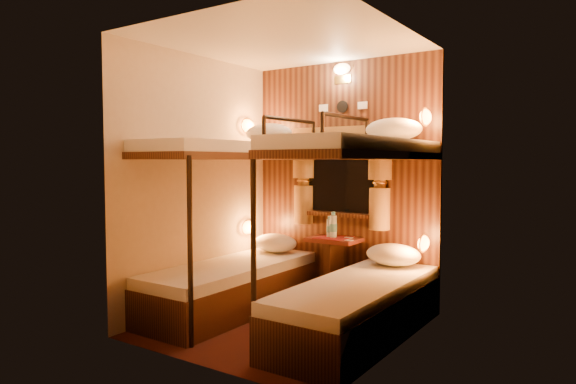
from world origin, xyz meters
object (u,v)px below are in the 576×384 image
Objects in this scene: table at (334,261)px; bottle_right at (333,226)px; bunk_left at (232,252)px; bottle_left at (329,228)px; bunk_right at (358,268)px.

table is 2.54× the size of bottle_right.
bunk_left is 7.37× the size of bottle_right.
table is at bearing -14.54° from bottle_left.
bunk_left and bunk_right have the same top height.
bunk_right is at bearing -48.43° from bottle_left.
bunk_left is 1.01m from bottle_left.
bottle_right is at bearing -12.66° from bottle_left.
bottle_right is (-0.66, 0.79, 0.20)m from bunk_right.
bottle_left is at bearing 167.34° from bottle_right.
bunk_right is 2.90× the size of table.
bottle_left is (0.59, 0.80, 0.18)m from bunk_left.
table is at bearing -23.86° from bottle_right.
bottle_right is (0.64, 0.79, 0.20)m from bunk_left.
bottle_left is (-0.71, 0.80, 0.18)m from bunk_right.
table is at bearing 129.67° from bunk_right.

